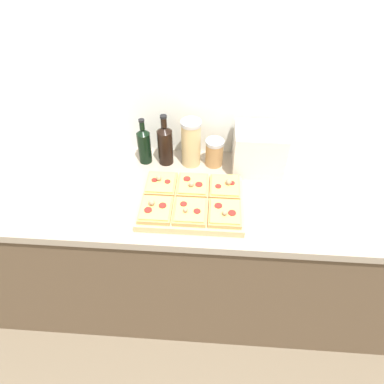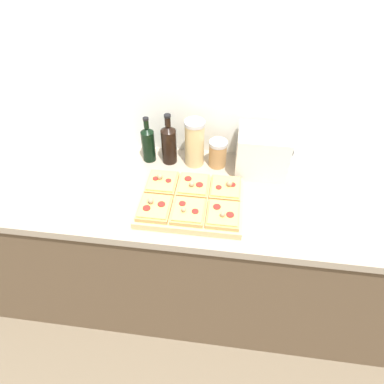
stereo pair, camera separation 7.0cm
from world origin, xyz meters
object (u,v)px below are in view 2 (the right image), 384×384
cutting_board (191,202)px  olive_oil_bottle (148,143)px  grain_jar_short (218,153)px  toaster_oven (262,152)px  grain_jar_tall (195,143)px  wine_bottle (169,143)px

cutting_board → olive_oil_bottle: bearing=130.2°
grain_jar_short → toaster_oven: bearing=-4.8°
cutting_board → grain_jar_tall: grain_jar_tall is taller
olive_oil_bottle → toaster_oven: bearing=-1.8°
cutting_board → grain_jar_short: 0.33m
cutting_board → grain_jar_tall: 0.33m
olive_oil_bottle → grain_jar_short: size_ratio=1.72×
grain_jar_short → toaster_oven: toaster_oven is taller
grain_jar_short → olive_oil_bottle: bearing=180.0°
wine_bottle → grain_jar_short: bearing=-0.0°
olive_oil_bottle → grain_jar_tall: bearing=-0.0°
grain_jar_tall → olive_oil_bottle: bearing=180.0°
olive_oil_bottle → cutting_board: bearing=-49.8°
cutting_board → olive_oil_bottle: 0.41m
cutting_board → wine_bottle: 0.36m
olive_oil_bottle → grain_jar_short: (0.36, -0.00, -0.03)m
olive_oil_bottle → grain_jar_tall: size_ratio=1.00×
grain_jar_short → wine_bottle: bearing=180.0°
toaster_oven → grain_jar_tall: bearing=176.9°
wine_bottle → toaster_oven: bearing=-2.2°
wine_bottle → toaster_oven: wine_bottle is taller
cutting_board → grain_jar_tall: (-0.02, 0.31, 0.11)m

